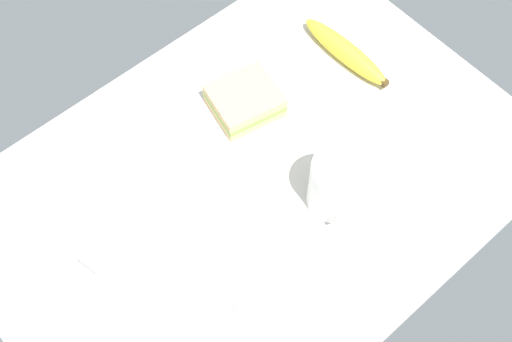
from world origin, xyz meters
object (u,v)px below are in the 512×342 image
object	(u,v)px
coffee_mug_black	(337,184)
spoon	(253,325)
coffee_mug_milky	(111,242)
sandwich_main	(245,101)
banana	(345,52)

from	to	relation	value
coffee_mug_black	spoon	xyz separation A→B (cm)	(-23.33, -7.06, -5.00)
coffee_mug_milky	sandwich_main	xyz separation A→B (cm)	(32.54, 7.52, -2.18)
sandwich_main	banana	xyz separation A→B (cm)	(20.82, -3.53, -0.31)
sandwich_main	banana	bearing A→B (deg)	-9.61
coffee_mug_black	coffee_mug_milky	xyz separation A→B (cm)	(-31.74, 15.40, -0.99)
banana	spoon	size ratio (longest dim) A/B	1.71
coffee_mug_milky	spoon	world-z (taller)	coffee_mug_milky
sandwich_main	coffee_mug_milky	bearing A→B (deg)	-166.99
coffee_mug_black	spoon	bearing A→B (deg)	-163.16
coffee_mug_milky	spoon	size ratio (longest dim) A/B	0.93
coffee_mug_black	coffee_mug_milky	size ratio (longest dim) A/B	1.02
banana	spoon	distance (cm)	52.18
coffee_mug_milky	banana	world-z (taller)	coffee_mug_milky
banana	coffee_mug_black	bearing A→B (deg)	-138.13
coffee_mug_black	banana	bearing A→B (deg)	41.87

